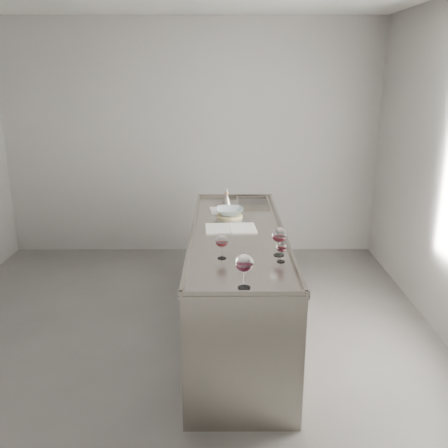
{
  "coord_description": "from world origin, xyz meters",
  "views": [
    {
      "loc": [
        0.38,
        -3.54,
        2.18
      ],
      "look_at": [
        0.39,
        0.27,
        1.02
      ],
      "focal_mm": 40.0,
      "sensor_mm": 36.0,
      "label": 1
    }
  ],
  "objects_px": {
    "wine_glass_left": "(222,241)",
    "wine_glass_middle": "(244,264)",
    "wine_glass_small": "(281,248)",
    "ceramic_bowl": "(230,211)",
    "counter": "(237,286)",
    "wine_funnel": "(227,203)",
    "notebook": "(231,228)",
    "wine_glass_right": "(279,236)"
  },
  "relations": [
    {
      "from": "counter",
      "to": "wine_glass_small",
      "type": "bearing_deg",
      "value": -67.1
    },
    {
      "from": "wine_glass_left",
      "to": "wine_glass_small",
      "type": "relative_size",
      "value": 1.23
    },
    {
      "from": "wine_glass_left",
      "to": "wine_glass_small",
      "type": "xyz_separation_m",
      "value": [
        0.4,
        -0.06,
        -0.02
      ]
    },
    {
      "from": "wine_glass_left",
      "to": "notebook",
      "type": "xyz_separation_m",
      "value": [
        0.07,
        0.68,
        -0.12
      ]
    },
    {
      "from": "wine_glass_small",
      "to": "ceramic_bowl",
      "type": "height_order",
      "value": "wine_glass_small"
    },
    {
      "from": "counter",
      "to": "wine_funnel",
      "type": "distance_m",
      "value": 0.88
    },
    {
      "from": "ceramic_bowl",
      "to": "wine_funnel",
      "type": "xyz_separation_m",
      "value": [
        -0.02,
        0.25,
        0.01
      ]
    },
    {
      "from": "wine_glass_middle",
      "to": "notebook",
      "type": "relative_size",
      "value": 0.51
    },
    {
      "from": "notebook",
      "to": "ceramic_bowl",
      "type": "bearing_deg",
      "value": 87.72
    },
    {
      "from": "wine_glass_right",
      "to": "wine_glass_small",
      "type": "height_order",
      "value": "wine_glass_right"
    },
    {
      "from": "counter",
      "to": "wine_funnel",
      "type": "relative_size",
      "value": 11.69
    },
    {
      "from": "counter",
      "to": "ceramic_bowl",
      "type": "relative_size",
      "value": 9.74
    },
    {
      "from": "wine_glass_left",
      "to": "wine_glass_middle",
      "type": "distance_m",
      "value": 0.51
    },
    {
      "from": "wine_glass_left",
      "to": "ceramic_bowl",
      "type": "xyz_separation_m",
      "value": [
        0.07,
        1.04,
        -0.07
      ]
    },
    {
      "from": "wine_glass_left",
      "to": "wine_glass_right",
      "type": "xyz_separation_m",
      "value": [
        0.4,
        0.06,
        0.02
      ]
    },
    {
      "from": "wine_glass_left",
      "to": "wine_glass_middle",
      "type": "height_order",
      "value": "wine_glass_middle"
    },
    {
      "from": "ceramic_bowl",
      "to": "wine_glass_middle",
      "type": "bearing_deg",
      "value": -87.53
    },
    {
      "from": "notebook",
      "to": "wine_funnel",
      "type": "distance_m",
      "value": 0.61
    },
    {
      "from": "wine_glass_middle",
      "to": "wine_glass_small",
      "type": "xyz_separation_m",
      "value": [
        0.27,
        0.43,
        -0.05
      ]
    },
    {
      "from": "wine_glass_middle",
      "to": "wine_glass_small",
      "type": "height_order",
      "value": "wine_glass_middle"
    },
    {
      "from": "wine_glass_left",
      "to": "ceramic_bowl",
      "type": "relative_size",
      "value": 0.71
    },
    {
      "from": "wine_glass_left",
      "to": "ceramic_bowl",
      "type": "distance_m",
      "value": 1.04
    },
    {
      "from": "notebook",
      "to": "wine_funnel",
      "type": "height_order",
      "value": "wine_funnel"
    },
    {
      "from": "counter",
      "to": "wine_glass_left",
      "type": "bearing_deg",
      "value": -102.36
    },
    {
      "from": "wine_funnel",
      "to": "wine_glass_right",
      "type": "bearing_deg",
      "value": -73.76
    },
    {
      "from": "notebook",
      "to": "wine_funnel",
      "type": "bearing_deg",
      "value": 89.49
    },
    {
      "from": "wine_glass_small",
      "to": "ceramic_bowl",
      "type": "distance_m",
      "value": 1.15
    },
    {
      "from": "counter",
      "to": "ceramic_bowl",
      "type": "distance_m",
      "value": 0.69
    },
    {
      "from": "wine_glass_right",
      "to": "notebook",
      "type": "distance_m",
      "value": 0.71
    },
    {
      "from": "wine_glass_middle",
      "to": "ceramic_bowl",
      "type": "bearing_deg",
      "value": 92.47
    },
    {
      "from": "wine_glass_left",
      "to": "wine_glass_small",
      "type": "distance_m",
      "value": 0.41
    },
    {
      "from": "wine_funnel",
      "to": "wine_glass_left",
      "type": "bearing_deg",
      "value": -92.03
    },
    {
      "from": "counter",
      "to": "wine_glass_right",
      "type": "distance_m",
      "value": 0.86
    },
    {
      "from": "wine_glass_right",
      "to": "wine_glass_small",
      "type": "distance_m",
      "value": 0.13
    },
    {
      "from": "wine_glass_small",
      "to": "notebook",
      "type": "bearing_deg",
      "value": 114.0
    },
    {
      "from": "notebook",
      "to": "wine_glass_right",
      "type": "bearing_deg",
      "value": -65.02
    },
    {
      "from": "wine_glass_middle",
      "to": "wine_glass_small",
      "type": "relative_size",
      "value": 1.53
    },
    {
      "from": "wine_glass_left",
      "to": "ceramic_bowl",
      "type": "height_order",
      "value": "wine_glass_left"
    },
    {
      "from": "wine_glass_small",
      "to": "ceramic_bowl",
      "type": "xyz_separation_m",
      "value": [
        -0.34,
        1.1,
        -0.05
      ]
    },
    {
      "from": "wine_glass_small",
      "to": "counter",
      "type": "bearing_deg",
      "value": 112.9
    },
    {
      "from": "wine_glass_small",
      "to": "wine_funnel",
      "type": "xyz_separation_m",
      "value": [
        -0.36,
        1.35,
        -0.04
      ]
    },
    {
      "from": "notebook",
      "to": "wine_glass_small",
      "type": "bearing_deg",
      "value": -69.12
    }
  ]
}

